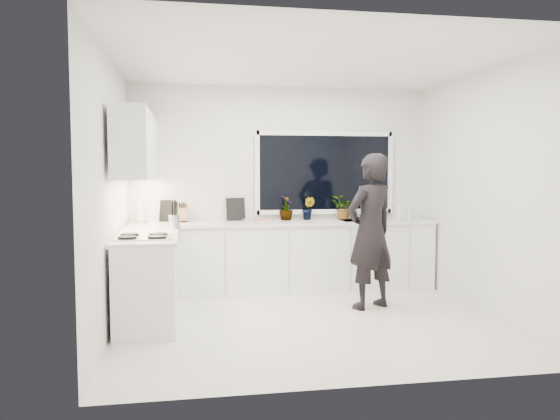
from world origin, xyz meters
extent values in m
cube|color=beige|center=(0.00, 0.00, -0.01)|extent=(4.00, 3.50, 0.02)
cube|color=white|center=(0.00, 1.76, 1.35)|extent=(4.00, 0.02, 2.70)
cube|color=white|center=(-2.01, 0.00, 1.35)|extent=(0.02, 3.50, 2.70)
cube|color=white|center=(2.01, 0.00, 1.35)|extent=(0.02, 3.50, 2.70)
cube|color=white|center=(0.00, 0.00, 2.71)|extent=(4.00, 3.50, 0.02)
cube|color=black|center=(0.60, 1.73, 1.55)|extent=(1.80, 0.02, 1.00)
cube|color=white|center=(0.00, 1.45, 0.44)|extent=(3.92, 0.58, 0.88)
cube|color=white|center=(-1.67, 0.35, 0.44)|extent=(0.58, 1.60, 0.88)
cube|color=silver|center=(0.00, 1.44, 0.90)|extent=(3.94, 0.62, 0.04)
cube|color=silver|center=(-1.67, 0.35, 0.90)|extent=(0.62, 1.60, 0.04)
cube|color=white|center=(-1.79, 0.70, 1.85)|extent=(0.34, 2.10, 0.70)
cube|color=silver|center=(1.05, 1.45, 0.87)|extent=(0.58, 0.42, 0.14)
cylinder|color=silver|center=(1.05, 1.65, 1.03)|extent=(0.03, 0.03, 0.22)
cube|color=black|center=(-1.69, 0.00, 0.94)|extent=(0.56, 0.48, 0.03)
imported|color=black|center=(0.81, 0.43, 0.89)|extent=(0.77, 0.66, 1.78)
cube|color=silver|center=(-0.32, 1.42, 0.94)|extent=(0.47, 0.37, 0.03)
cube|color=#CE461B|center=(-0.32, 1.42, 0.95)|extent=(0.43, 0.33, 0.01)
cylinder|color=#162FD5|center=(1.30, 1.61, 0.98)|extent=(0.15, 0.15, 0.13)
cylinder|color=silver|center=(-1.84, 1.55, 1.05)|extent=(0.13, 0.13, 0.26)
cube|color=#965E45|center=(-1.31, 1.59, 1.03)|extent=(0.13, 0.11, 0.22)
cylinder|color=silver|center=(-1.40, 0.80, 1.00)|extent=(0.16, 0.16, 0.16)
cube|color=black|center=(-1.50, 1.69, 1.06)|extent=(0.21, 0.11, 0.28)
cube|color=black|center=(-0.62, 1.69, 1.07)|extent=(0.25, 0.06, 0.30)
imported|color=#26662D|center=(0.04, 1.61, 1.08)|extent=(0.19, 0.19, 0.33)
imported|color=#26662D|center=(0.35, 1.61, 1.07)|extent=(0.21, 0.20, 0.31)
imported|color=#26662D|center=(0.82, 1.61, 1.08)|extent=(0.32, 0.28, 0.32)
imported|color=#D8BF66|center=(1.51, 1.30, 1.06)|extent=(0.15, 0.15, 0.28)
imported|color=#D8BF66|center=(1.66, 1.30, 1.02)|extent=(0.12, 0.12, 0.19)
camera|label=1|loc=(-1.27, -5.50, 1.60)|focal=35.00mm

